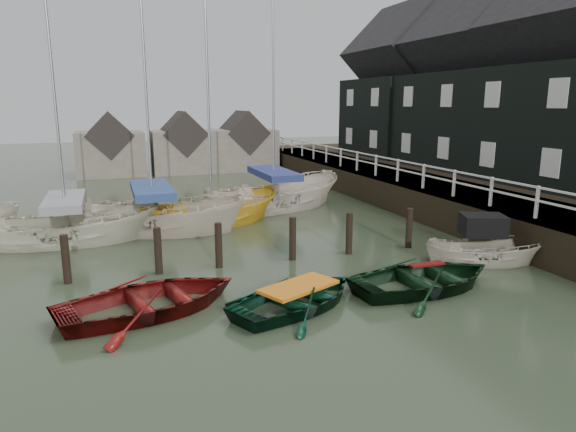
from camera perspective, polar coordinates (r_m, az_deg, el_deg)
name	(u,v)px	position (r m, az deg, el deg)	size (l,w,h in m)	color
ground	(288,296)	(13.56, 0.04, -8.93)	(120.00, 120.00, 0.00)	#2F3924
pier	(401,190)	(26.16, 12.47, 2.84)	(3.04, 32.00, 2.70)	black
land_strip	(490,197)	(29.54, 21.57, 1.94)	(14.00, 38.00, 1.50)	black
quay_houses	(519,88)	(28.13, 24.32, 12.88)	(6.52, 28.14, 10.01)	black
mooring_pilings	(222,251)	(15.86, -7.39, -3.93)	(13.72, 0.22, 1.80)	black
far_sheds	(181,146)	(38.36, -11.85, 7.57)	(14.00, 4.08, 4.39)	#665B51
rowboat_red	(152,312)	(13.05, -14.85, -10.24)	(3.17, 4.44, 0.92)	#5F0F0D
rowboat_green	(299,307)	(12.90, 1.20, -10.07)	(2.72, 3.80, 0.79)	black
rowboat_dkgreen	(425,289)	(14.58, 15.03, -7.81)	(3.08, 4.32, 0.89)	black
motorboat	(484,259)	(17.39, 20.94, -4.49)	(3.98, 2.67, 2.23)	beige
sailboat_a	(68,240)	(20.28, -23.23, -2.50)	(6.64, 2.83, 11.70)	beige
sailboat_b	(154,230)	(20.90, -14.67, -1.48)	(7.71, 5.28, 12.17)	beige
sailboat_c	(212,224)	(21.59, -8.43, -0.89)	(6.67, 4.14, 11.07)	gold
sailboat_d	(274,207)	(24.53, -1.57, 0.96)	(7.94, 4.73, 12.51)	beige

